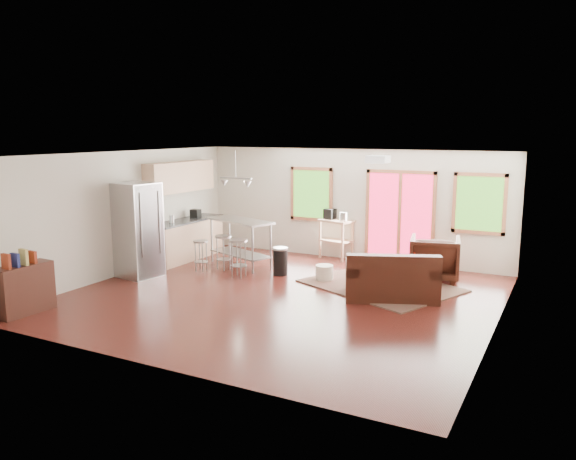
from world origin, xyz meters
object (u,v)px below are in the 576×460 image
at_px(rug, 381,286).
at_px(kitchen_cart, 336,225).
at_px(ottoman, 376,268).
at_px(island, 240,234).
at_px(refrigerator, 138,230).
at_px(armchair, 435,256).
at_px(loveseat, 391,280).
at_px(coffee_table, 411,264).

xyz_separation_m(rug, kitchen_cart, (-1.74, 1.85, 0.79)).
distance_m(ottoman, island, 3.14).
height_order(rug, island, island).
height_order(rug, refrigerator, refrigerator).
bearing_deg(island, armchair, 10.79).
xyz_separation_m(refrigerator, kitchen_cart, (3.03, 3.40, -0.17)).
distance_m(rug, loveseat, 0.87).
xyz_separation_m(rug, loveseat, (0.41, -0.68, 0.33)).
bearing_deg(loveseat, rug, 99.17).
height_order(refrigerator, kitchen_cart, refrigerator).
xyz_separation_m(loveseat, ottoman, (-0.70, 1.26, -0.13)).
xyz_separation_m(rug, coffee_table, (0.43, 0.57, 0.36)).
distance_m(coffee_table, island, 3.83).
distance_m(coffee_table, kitchen_cart, 2.56).
bearing_deg(refrigerator, ottoman, 32.79).
distance_m(rug, ottoman, 0.67).
xyz_separation_m(loveseat, coffee_table, (0.02, 1.25, 0.02)).
height_order(armchair, island, island).
xyz_separation_m(ottoman, refrigerator, (-4.48, -2.12, 0.77)).
bearing_deg(kitchen_cart, island, -134.63).
height_order(coffee_table, island, island).
xyz_separation_m(rug, island, (-3.37, 0.20, 0.71)).
xyz_separation_m(ottoman, island, (-3.08, -0.37, 0.51)).
bearing_deg(armchair, refrigerator, 12.59).
height_order(ottoman, kitchen_cart, kitchen_cart).
bearing_deg(ottoman, kitchen_cart, 138.69).
height_order(loveseat, island, island).
distance_m(rug, island, 3.45).
height_order(coffee_table, ottoman, same).
bearing_deg(refrigerator, coffee_table, 29.61).
bearing_deg(ottoman, loveseat, -60.85).
bearing_deg(rug, kitchen_cart, 133.22).
bearing_deg(loveseat, refrigerator, 167.34).
height_order(loveseat, coffee_table, loveseat).
xyz_separation_m(armchair, island, (-4.17, -0.79, 0.23)).
bearing_deg(kitchen_cart, armchair, -18.58).
distance_m(loveseat, kitchen_cart, 3.36).
relative_size(loveseat, refrigerator, 0.95).
bearing_deg(coffee_table, rug, -127.26).
bearing_deg(loveseat, ottoman, 97.04).
xyz_separation_m(refrigerator, island, (1.40, 1.75, -0.26)).
bearing_deg(refrigerator, island, 58.76).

